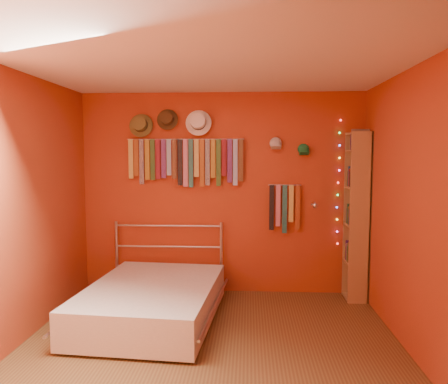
% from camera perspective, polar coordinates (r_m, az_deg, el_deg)
% --- Properties ---
extents(ground, '(3.50, 3.50, 0.00)m').
position_cam_1_polar(ground, '(4.09, -1.92, -20.30)').
color(ground, brown).
rests_on(ground, ground).
extents(back_wall, '(3.50, 0.02, 2.50)m').
position_cam_1_polar(back_wall, '(5.46, -0.30, -0.19)').
color(back_wall, maroon).
rests_on(back_wall, ground).
extents(right_wall, '(0.02, 3.50, 2.50)m').
position_cam_1_polar(right_wall, '(3.97, 24.07, -2.64)').
color(right_wall, maroon).
rests_on(right_wall, ground).
extents(left_wall, '(0.02, 3.50, 2.50)m').
position_cam_1_polar(left_wall, '(4.26, -26.14, -2.22)').
color(left_wall, maroon).
rests_on(left_wall, ground).
extents(ceiling, '(3.50, 3.50, 0.02)m').
position_cam_1_polar(ceiling, '(3.77, -2.04, 16.51)').
color(ceiling, white).
rests_on(ceiling, back_wall).
extents(tie_rack, '(1.45, 0.03, 0.60)m').
position_cam_1_polar(tie_rack, '(5.42, -4.95, 4.26)').
color(tie_rack, '#AEAEB3').
rests_on(tie_rack, back_wall).
extents(small_tie_rack, '(0.40, 0.03, 0.60)m').
position_cam_1_polar(small_tie_rack, '(5.42, 7.90, -1.78)').
color(small_tie_rack, '#AEAEB3').
rests_on(small_tie_rack, back_wall).
extents(fedora_olive, '(0.29, 0.16, 0.29)m').
position_cam_1_polar(fedora_olive, '(5.51, -10.88, 8.63)').
color(fedora_olive, brown).
rests_on(fedora_olive, back_wall).
extents(fedora_brown, '(0.26, 0.14, 0.26)m').
position_cam_1_polar(fedora_brown, '(5.45, -7.46, 9.46)').
color(fedora_brown, '#423017').
rests_on(fedora_brown, back_wall).
extents(fedora_white, '(0.32, 0.17, 0.31)m').
position_cam_1_polar(fedora_white, '(5.38, -3.40, 9.13)').
color(fedora_white, white).
rests_on(fedora_white, back_wall).
extents(cap_white, '(0.16, 0.21, 0.16)m').
position_cam_1_polar(cap_white, '(5.39, 6.76, 6.32)').
color(cap_white, beige).
rests_on(cap_white, back_wall).
extents(cap_green, '(0.16, 0.20, 0.16)m').
position_cam_1_polar(cap_green, '(5.42, 10.32, 5.50)').
color(cap_green, '#197239').
rests_on(cap_green, back_wall).
extents(fairy_lights, '(0.05, 0.02, 1.54)m').
position_cam_1_polar(fairy_lights, '(5.51, 14.72, 1.18)').
color(fairy_lights, '#FF3333').
rests_on(fairy_lights, back_wall).
extents(reading_lamp, '(0.06, 0.27, 0.08)m').
position_cam_1_polar(reading_lamp, '(5.31, 11.75, -1.70)').
color(reading_lamp, '#AEAEB3').
rests_on(reading_lamp, back_wall).
extents(bookshelf, '(0.25, 0.34, 2.00)m').
position_cam_1_polar(bookshelf, '(5.42, 17.33, -2.93)').
color(bookshelf, '#A67E4B').
rests_on(bookshelf, ground).
extents(bed, '(1.50, 1.91, 0.90)m').
position_cam_1_polar(bed, '(4.76, -9.35, -13.90)').
color(bed, '#AEAEB3').
rests_on(bed, ground).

